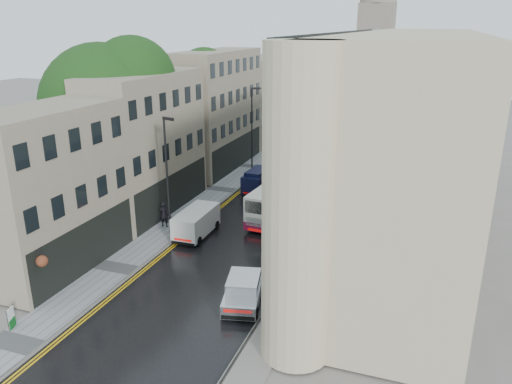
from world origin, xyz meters
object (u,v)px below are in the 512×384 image
Objects in this scene: tree_far at (186,110)px; lamp_post_near at (167,177)px; tree_near at (105,127)px; white_van at (176,229)px; estate_sign at (11,318)px; cream_bus at (257,206)px; white_lorry at (317,163)px; pedestrian at (164,214)px; lamp_post_far at (252,130)px; silver_hatchback at (223,303)px; navy_van at (244,183)px.

lamp_post_near is (6.87, -16.18, -1.84)m from tree_far.
tree_near reaches higher than white_van.
tree_far is at bearing 81.58° from estate_sign.
estate_sign is (-1.65, -13.27, -3.72)m from lamp_post_near.
lamp_post_near is 13.88m from estate_sign.
tree_far reaches higher than cream_bus.
pedestrian is (-8.45, -13.54, -1.27)m from white_lorry.
white_lorry is 1.05× the size of lamp_post_far.
lamp_post_far is (-7.98, 25.94, 3.57)m from silver_hatchback.
estate_sign is at bearing -80.63° from lamp_post_near.
lamp_post_near is at bearing -97.97° from navy_van.
lamp_post_near is at bearing 130.85° from pedestrian.
cream_bus is 6.68m from navy_van.
pedestrian is 0.23× the size of lamp_post_far.
white_lorry is at bearing -37.57° from lamp_post_far.
white_van is at bearing -113.93° from white_lorry.
lamp_post_near is at bearing 134.15° from white_van.
silver_hatchback is 0.49× the size of lamp_post_far.
white_lorry is 4.57× the size of pedestrian.
white_van is (-6.90, 7.53, 0.21)m from silver_hatchback.
tree_near is 13.61m from cream_bus.
tree_far reaches higher than pedestrian.
pedestrian reaches higher than silver_hatchback.
estate_sign is (-1.60, -30.65, -3.72)m from lamp_post_far.
tree_near is 12.72× the size of estate_sign.
tree_far is 17.67m from lamp_post_near.
lamp_post_far is at bearing 68.53° from estate_sign.
white_van is at bearing -65.35° from tree_far.
cream_bus is at bearing 51.01° from white_van.
white_lorry is at bearing 41.67° from navy_van.
estate_sign is (5.22, -29.45, -5.56)m from tree_far.
tree_far is 2.85× the size of navy_van.
lamp_post_near reaches higher than white_lorry.
tree_near is 1.63× the size of lamp_post_far.
navy_van reaches higher than estate_sign.
white_van reaches higher than estate_sign.
tree_near is 1.63× the size of lamp_post_near.
cream_bus reaches higher than navy_van.
tree_far is 1.46× the size of lamp_post_far.
navy_van reaches higher than white_van.
cream_bus is 2.37× the size of navy_van.
pedestrian reaches higher than white_van.
lamp_post_near is (-7.93, 8.56, 3.58)m from silver_hatchback.
navy_van is 2.24× the size of pedestrian.
cream_bus is 5.30× the size of pedestrian.
white_lorry is at bearing 79.44° from lamp_post_near.
tree_near is at bearing 152.04° from white_van.
white_lorry reaches higher than navy_van.
lamp_post_far reaches higher than pedestrian.
white_lorry is 7.19m from navy_van.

